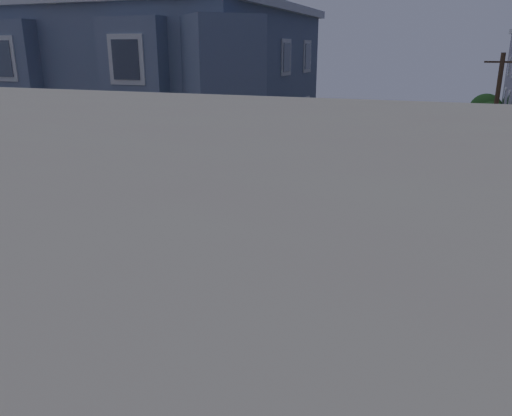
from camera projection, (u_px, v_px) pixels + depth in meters
The scene contains 14 objects.
ground at pixel (159, 317), 18.23m from camera, with size 120.00×120.00×0.00m, color black.
sidewalk_nw at pixel (165, 161), 43.28m from camera, with size 33.00×42.00×0.15m, color gray.
corner_building at pixel (164, 114), 28.29m from camera, with size 14.60×14.60×11.40m.
utility_pole at pixel (494, 119), 34.01m from camera, with size 2.20×0.30×9.00m.
street_tree_near at pixel (490, 121), 39.53m from camera, with size 3.00×3.00×5.30m.
street_tree_far at pixel (485, 110), 46.65m from camera, with size 3.00×3.00×5.30m.
running_child at pixel (288, 375), 13.78m from camera, with size 0.53×0.35×1.45m, color #F0D47B.
pedestrian_a at pixel (497, 206), 27.55m from camera, with size 0.92×0.72×1.89m, color black.
parked_car_a at pixel (470, 239), 23.94m from camera, with size 1.49×3.71×1.26m, color #9D9EA4.
parked_car_b at pixel (468, 206), 28.53m from camera, with size 1.60×4.60×1.51m, color #3D3F43.
parked_car_c at pixel (455, 184), 33.40m from camera, with size 2.09×5.14×1.49m, color #5A1614.
parked_car_d at pixel (438, 157), 42.19m from camera, with size 2.26×4.90×1.36m, color #A6ACB1.
traffic_signal at pixel (274, 192), 20.21m from camera, with size 0.69×0.61×5.41m.
fire_hydrant at pixel (479, 209), 28.50m from camera, with size 0.51×0.30×0.89m.
Camera 1 is at (9.14, -13.80, 9.32)m, focal length 35.00 mm.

